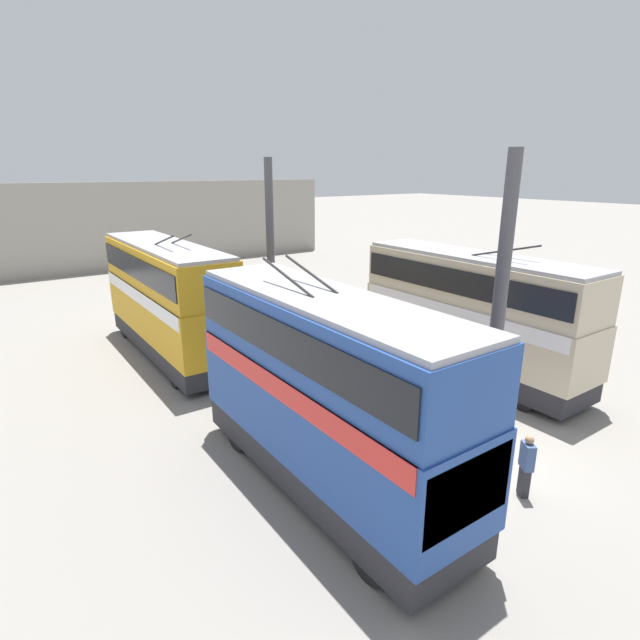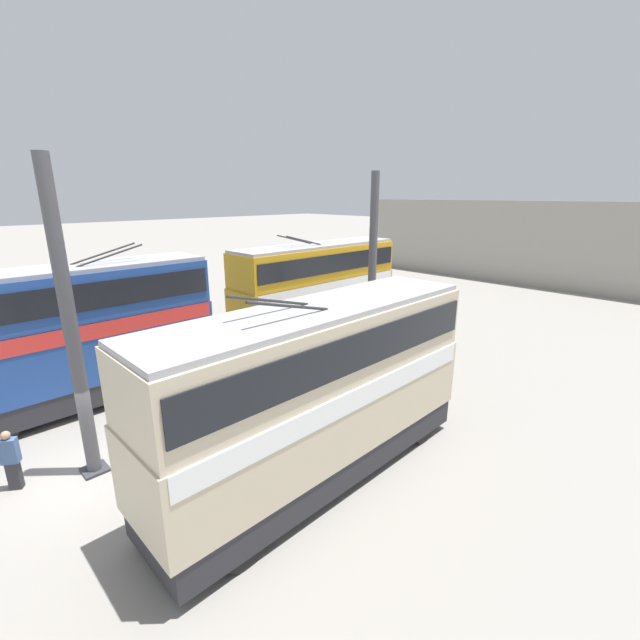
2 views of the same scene
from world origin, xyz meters
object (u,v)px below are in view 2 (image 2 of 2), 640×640
at_px(bus_right_far, 318,284).
at_px(person_aisle_foreground, 11,459).
at_px(bus_right_mid, 84,327).
at_px(person_by_right_row, 170,379).
at_px(oil_drum, 238,379).
at_px(person_by_left_row, 274,411).
at_px(bus_left_far, 319,384).

bearing_deg(bus_right_far, person_aisle_foreground, -165.42).
bearing_deg(bus_right_far, bus_right_mid, 180.00).
height_order(person_by_right_row, person_aisle_foreground, person_by_right_row).
relative_size(person_by_right_row, person_aisle_foreground, 1.01).
distance_m(person_aisle_foreground, oil_drum, 7.71).
height_order(bus_right_mid, person_by_left_row, bus_right_mid).
relative_size(bus_right_far, person_by_left_row, 5.90).
xyz_separation_m(bus_left_far, person_by_right_row, (-0.86, 7.10, -1.86)).
xyz_separation_m(bus_right_mid, person_aisle_foreground, (-3.23, -3.92, -2.04)).
distance_m(bus_right_mid, person_aisle_foreground, 5.48).
xyz_separation_m(bus_right_far, oil_drum, (-7.43, -3.03, -2.40)).
height_order(bus_right_mid, person_aisle_foreground, bus_right_mid).
distance_m(bus_left_far, person_aisle_foreground, 8.32).
xyz_separation_m(person_aisle_foreground, oil_drum, (7.65, 0.89, -0.46)).
bearing_deg(bus_right_far, person_by_right_row, -167.95).
distance_m(person_by_right_row, person_by_left_row, 4.85).
distance_m(person_by_left_row, person_aisle_foreground, 7.10).
relative_size(bus_right_mid, person_by_left_row, 5.17).
xyz_separation_m(person_by_left_row, oil_drum, (1.16, 3.75, -0.48)).
distance_m(bus_right_mid, person_by_left_row, 7.80).
bearing_deg(person_by_right_row, person_by_left_row, 58.55).
bearing_deg(oil_drum, person_by_right_row, 158.17).
distance_m(bus_left_far, oil_drum, 6.75).
height_order(bus_right_far, oil_drum, bus_right_far).
bearing_deg(bus_left_far, person_by_left_row, 82.00).
xyz_separation_m(person_by_left_row, person_aisle_foreground, (-6.49, 2.87, -0.02)).
relative_size(bus_right_mid, bus_right_far, 0.88).
distance_m(bus_right_far, person_by_left_row, 11.11).
bearing_deg(oil_drum, bus_left_far, -103.63).
bearing_deg(person_aisle_foreground, bus_right_far, 138.22).
xyz_separation_m(bus_right_far, person_by_right_row, (-9.78, -2.09, -1.93)).
height_order(person_by_right_row, person_by_left_row, person_by_left_row).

